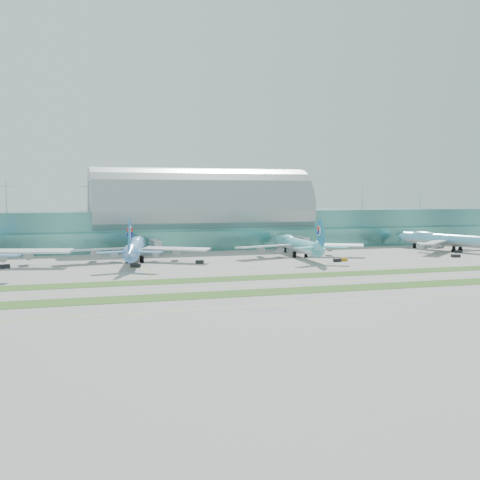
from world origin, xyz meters
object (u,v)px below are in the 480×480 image
object	(u,v)px
terminal	(201,221)
airliner_b	(135,247)
airliner_c	(298,244)
airliner_d	(450,239)

from	to	relation	value
terminal	airliner_b	distance (m)	78.83
airliner_c	airliner_d	world-z (taller)	airliner_d
terminal	airliner_c	world-z (taller)	terminal
airliner_c	airliner_d	distance (m)	84.46
airliner_b	airliner_d	size ratio (longest dim) A/B	1.08
terminal	airliner_b	bearing A→B (deg)	-124.30
terminal	airliner_c	distance (m)	72.83
terminal	airliner_d	world-z (taller)	terminal
airliner_b	airliner_c	distance (m)	74.68
terminal	airliner_d	xyz separation A→B (m)	(114.93, -63.58, -8.26)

